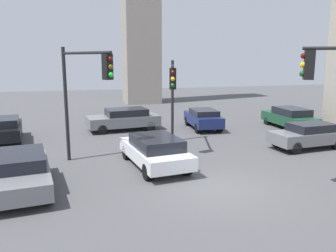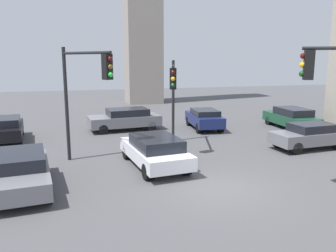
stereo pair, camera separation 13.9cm
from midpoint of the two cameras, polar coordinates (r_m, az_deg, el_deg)
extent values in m
plane|color=#4C4C4F|center=(13.15, 8.01, -10.13)|extent=(86.41, 86.41, 0.00)
cylinder|color=black|center=(19.77, 0.54, 4.09)|extent=(0.16, 0.16, 4.65)
cylinder|color=black|center=(17.85, 0.56, 9.89)|extent=(1.12, 3.43, 0.12)
cube|color=black|center=(16.35, 0.56, 7.85)|extent=(0.40, 0.40, 1.00)
sphere|color=#4C0F0C|center=(16.14, 0.56, 8.88)|extent=(0.20, 0.20, 0.20)
sphere|color=yellow|center=(16.15, 0.56, 7.81)|extent=(0.20, 0.20, 0.20)
sphere|color=#14471E|center=(16.17, 0.56, 6.75)|extent=(0.20, 0.20, 0.20)
cube|color=black|center=(12.77, 22.04, 9.36)|extent=(0.44, 0.44, 1.00)
sphere|color=#4C0F0C|center=(12.74, 21.24, 10.77)|extent=(0.20, 0.20, 0.20)
sphere|color=yellow|center=(12.74, 21.15, 9.42)|extent=(0.20, 0.20, 0.20)
sphere|color=#14471E|center=(12.75, 21.05, 8.08)|extent=(0.20, 0.20, 0.20)
cylinder|color=black|center=(16.60, -16.75, 3.32)|extent=(0.16, 0.16, 5.25)
cylinder|color=black|center=(15.01, -13.82, 11.68)|extent=(1.89, 3.01, 0.12)
cube|color=black|center=(13.81, -10.28, 9.62)|extent=(0.44, 0.44, 1.00)
sphere|color=#4C0F0C|center=(13.65, -9.81, 10.88)|extent=(0.20, 0.20, 0.20)
sphere|color=#594714|center=(13.65, -9.77, 9.62)|extent=(0.20, 0.20, 0.20)
sphere|color=green|center=(13.66, -9.73, 8.37)|extent=(0.20, 0.20, 0.20)
cube|color=black|center=(22.14, -25.60, -0.70)|extent=(2.17, 4.30, 0.66)
cube|color=black|center=(21.84, -25.75, 0.57)|extent=(1.78, 2.46, 0.49)
cylinder|color=black|center=(23.54, -23.55, -0.71)|extent=(0.38, 0.63, 0.60)
cylinder|color=black|center=(20.78, -23.76, -2.20)|extent=(0.38, 0.63, 0.60)
cube|color=silver|center=(15.37, -2.50, -4.45)|extent=(2.48, 4.80, 0.57)
cube|color=black|center=(15.03, -2.22, -2.79)|extent=(2.02, 2.76, 0.53)
cylinder|color=black|center=(16.65, -6.98, -4.32)|extent=(0.43, 0.70, 0.67)
cylinder|color=black|center=(17.13, -1.69, -3.80)|extent=(0.43, 0.70, 0.67)
cylinder|color=black|center=(13.78, -3.50, -7.56)|extent=(0.43, 0.70, 0.67)
cylinder|color=black|center=(14.36, 2.74, -6.77)|extent=(0.43, 0.70, 0.67)
cube|color=navy|center=(23.70, 5.66, 1.13)|extent=(2.09, 4.06, 0.67)
cube|color=black|center=(23.43, 5.82, 2.25)|extent=(1.73, 2.32, 0.40)
cylinder|color=black|center=(24.83, 3.17, 0.83)|extent=(0.37, 0.68, 0.65)
cylinder|color=black|center=(25.22, 6.35, 0.94)|extent=(0.37, 0.68, 0.65)
cylinder|color=black|center=(22.30, 4.84, -0.36)|extent=(0.37, 0.68, 0.65)
cylinder|color=black|center=(22.73, 8.34, -0.22)|extent=(0.37, 0.68, 0.65)
cube|color=#19472D|center=(25.26, 19.28, 1.09)|extent=(2.00, 4.50, 0.65)
cube|color=black|center=(25.00, 19.63, 2.24)|extent=(1.71, 2.54, 0.53)
cylinder|color=black|center=(26.18, 16.04, 0.89)|extent=(0.35, 0.61, 0.60)
cylinder|color=black|center=(26.97, 18.83, 1.02)|extent=(0.35, 0.61, 0.60)
cylinder|color=black|center=(23.67, 19.68, -0.37)|extent=(0.35, 0.61, 0.60)
cylinder|color=black|center=(24.54, 22.63, -0.19)|extent=(0.35, 0.61, 0.60)
cube|color=slate|center=(23.34, -7.59, 0.90)|extent=(4.88, 2.49, 0.66)
cube|color=black|center=(23.31, -7.06, 2.25)|extent=(2.80, 2.05, 0.50)
cylinder|color=black|center=(22.27, -11.05, -0.58)|extent=(0.66, 0.43, 0.63)
cylinder|color=black|center=(23.90, -11.79, 0.18)|extent=(0.66, 0.43, 0.63)
cylinder|color=black|center=(23.04, -3.20, 0.00)|extent=(0.66, 0.43, 0.63)
cylinder|color=black|center=(24.62, -4.43, 0.70)|extent=(0.66, 0.43, 0.63)
cube|color=slate|center=(13.66, -23.40, -7.48)|extent=(2.42, 4.76, 0.61)
cube|color=black|center=(13.74, -23.55, -5.15)|extent=(1.97, 2.73, 0.50)
cylinder|color=black|center=(12.29, -19.63, -10.77)|extent=(0.41, 0.62, 0.59)
cylinder|color=black|center=(15.23, -20.26, -6.58)|extent=(0.41, 0.62, 0.59)
cylinder|color=black|center=(15.28, -26.22, -6.99)|extent=(0.41, 0.62, 0.59)
cube|color=slate|center=(19.84, 21.92, -1.69)|extent=(4.12, 1.99, 0.61)
cube|color=black|center=(19.87, 22.46, -0.23)|extent=(2.34, 1.67, 0.47)
cylinder|color=black|center=(18.51, 20.14, -3.42)|extent=(0.65, 0.35, 0.63)
cylinder|color=black|center=(19.58, 17.49, -2.48)|extent=(0.65, 0.35, 0.63)
cylinder|color=black|center=(21.32, 23.35, -1.80)|extent=(0.65, 0.35, 0.63)
camera|label=1|loc=(0.07, -90.26, -0.05)|focal=36.81mm
camera|label=2|loc=(0.07, 89.74, 0.05)|focal=36.81mm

